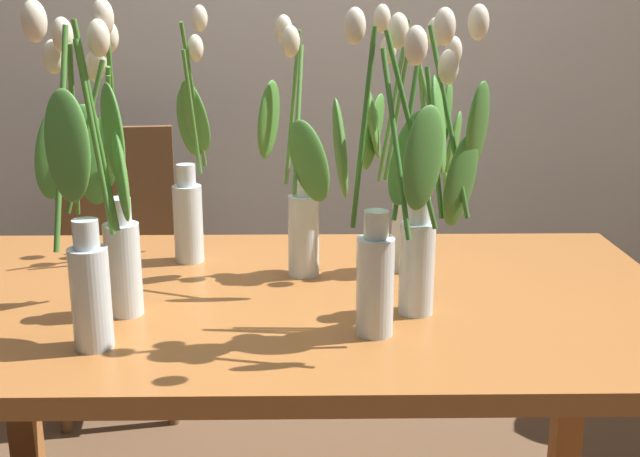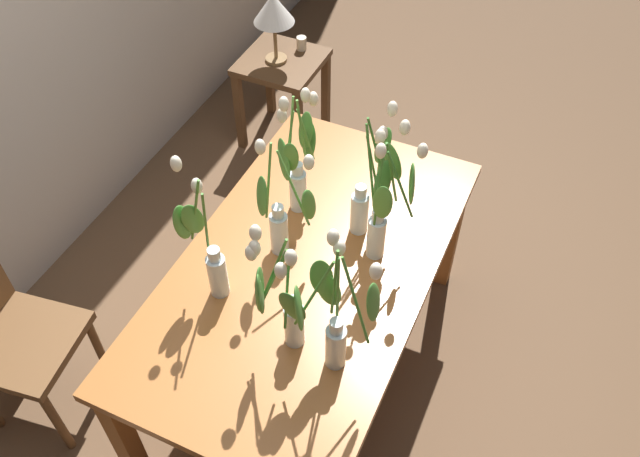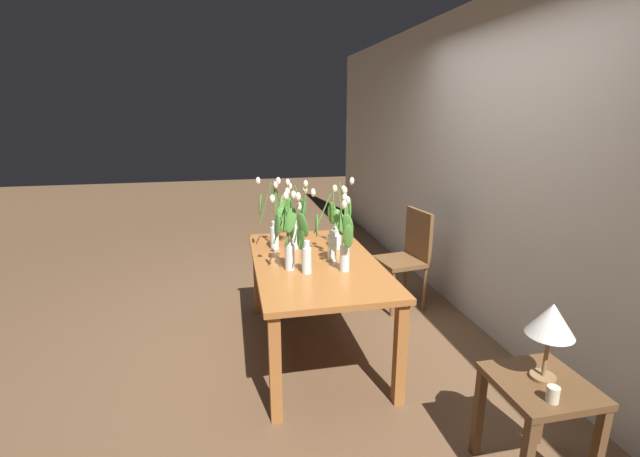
% 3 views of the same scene
% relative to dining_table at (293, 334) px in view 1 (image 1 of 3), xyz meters
% --- Properties ---
extents(dining_table, '(1.60, 0.90, 0.74)m').
position_rel_dining_table_xyz_m(dining_table, '(0.00, 0.00, 0.00)').
color(dining_table, '#A3602D').
rests_on(dining_table, ground).
extents(tulip_vase_0, '(0.15, 0.21, 0.55)m').
position_rel_dining_table_xyz_m(tulip_vase_0, '(-0.35, -0.08, 0.31)').
color(tulip_vase_0, silver).
rests_on(tulip_vase_0, dining_table).
extents(tulip_vase_1, '(0.20, 0.27, 0.59)m').
position_rel_dining_table_xyz_m(tulip_vase_1, '(-0.34, -0.25, 0.33)').
color(tulip_vase_1, silver).
rests_on(tulip_vase_1, dining_table).
extents(tulip_vase_2, '(0.22, 0.18, 0.57)m').
position_rel_dining_table_xyz_m(tulip_vase_2, '(0.17, -0.23, 0.31)').
color(tulip_vase_2, silver).
rests_on(tulip_vase_2, dining_table).
extents(tulip_vase_3, '(0.18, 0.21, 0.56)m').
position_rel_dining_table_xyz_m(tulip_vase_3, '(0.01, 0.11, 0.27)').
color(tulip_vase_3, silver).
rests_on(tulip_vase_3, dining_table).
extents(tulip_vase_4, '(0.21, 0.15, 0.58)m').
position_rel_dining_table_xyz_m(tulip_vase_4, '(0.26, -0.13, 0.30)').
color(tulip_vase_4, silver).
rests_on(tulip_vase_4, dining_table).
extents(tulip_vase_5, '(0.25, 0.13, 0.58)m').
position_rel_dining_table_xyz_m(tulip_vase_5, '(0.25, 0.16, 0.32)').
color(tulip_vase_5, silver).
rests_on(tulip_vase_5, dining_table).
extents(tulip_vase_6, '(0.12, 0.16, 0.58)m').
position_rel_dining_table_xyz_m(tulip_vase_6, '(-0.24, 0.26, 0.28)').
color(tulip_vase_6, silver).
rests_on(tulip_vase_6, dining_table).
extents(dining_chair, '(0.45, 0.45, 0.93)m').
position_rel_dining_table_xyz_m(dining_chair, '(-0.62, 1.01, -0.12)').
color(dining_chair, brown).
rests_on(dining_chair, ground).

